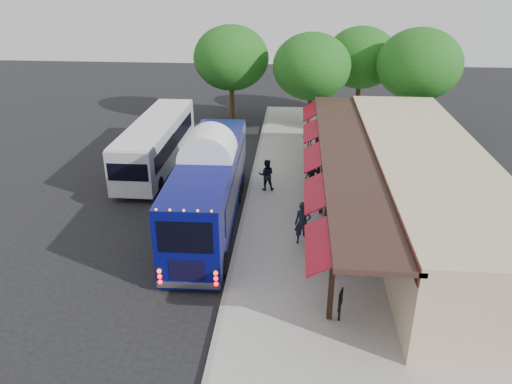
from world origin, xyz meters
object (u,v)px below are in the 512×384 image
at_px(ped_d, 310,135).
at_px(ped_c, 312,177).
at_px(ped_b, 266,175).
at_px(sign_board, 340,301).
at_px(ped_a, 303,223).
at_px(city_bus, 156,142).
at_px(coach_bus, 209,185).

bearing_deg(ped_d, ped_c, 99.50).
relative_size(ped_b, sign_board, 1.44).
bearing_deg(ped_a, city_bus, 138.77).
xyz_separation_m(coach_bus, city_bus, (-4.39, 6.98, -0.39)).
height_order(ped_b, ped_c, ped_b).
xyz_separation_m(ped_a, ped_d, (0.53, 12.89, -0.19)).
bearing_deg(ped_d, city_bus, 33.41).
relative_size(city_bus, ped_a, 5.53).
height_order(coach_bus, city_bus, coach_bus).
relative_size(ped_a, sign_board, 1.62).
height_order(ped_a, sign_board, ped_a).
bearing_deg(sign_board, ped_a, 121.42).
height_order(ped_b, ped_d, ped_b).
distance_m(coach_bus, ped_c, 6.31).
xyz_separation_m(ped_b, sign_board, (3.15, -10.69, -0.05)).
bearing_deg(city_bus, coach_bus, -57.57).
xyz_separation_m(city_bus, ped_b, (6.80, -3.24, -0.58)).
relative_size(ped_a, ped_d, 1.25).
bearing_deg(ped_c, coach_bus, 1.88).
distance_m(ped_b, ped_c, 2.44).
height_order(ped_a, ped_b, ped_a).
height_order(coach_bus, sign_board, coach_bus).
bearing_deg(sign_board, ped_b, 124.22).
bearing_deg(sign_board, city_bus, 143.33).
bearing_deg(sign_board, ped_d, 110.06).
height_order(city_bus, ped_b, city_bus).
bearing_deg(coach_bus, ped_d, 65.19).
height_order(ped_c, ped_d, ped_d).
distance_m(ped_a, sign_board, 5.28).
bearing_deg(sign_board, coach_bus, 146.46).
bearing_deg(ped_c, ped_a, 47.75).
bearing_deg(ped_c, city_bus, -55.43).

